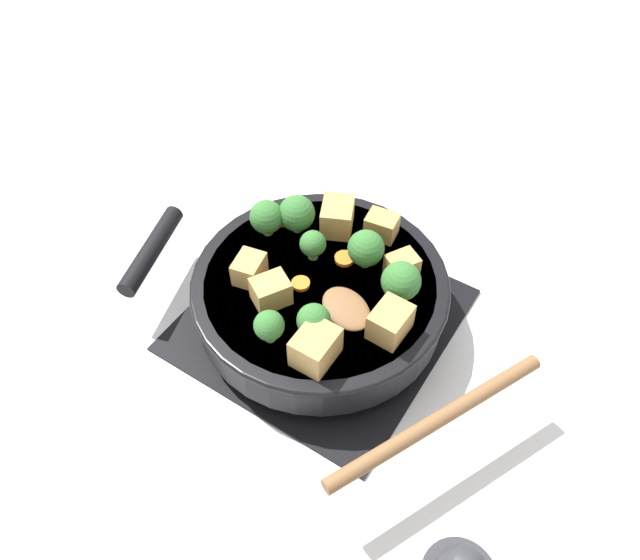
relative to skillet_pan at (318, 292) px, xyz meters
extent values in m
plane|color=silver|center=(0.00, 0.00, -0.06)|extent=(2.40, 2.40, 0.00)
cube|color=black|center=(0.00, 0.00, -0.05)|extent=(0.31, 0.31, 0.01)
torus|color=black|center=(0.00, 0.00, -0.04)|extent=(0.24, 0.24, 0.01)
cube|color=black|center=(0.00, 0.00, -0.04)|extent=(0.01, 0.23, 0.01)
cube|color=black|center=(0.00, 0.00, -0.04)|extent=(0.23, 0.01, 0.01)
cylinder|color=black|center=(0.00, 0.00, 0.00)|extent=(0.30, 0.30, 0.05)
cylinder|color=brown|center=(0.00, 0.00, 0.00)|extent=(0.28, 0.28, 0.05)
torus|color=black|center=(0.00, 0.00, 0.02)|extent=(0.31, 0.31, 0.01)
cylinder|color=black|center=(-0.06, 0.21, 0.01)|extent=(0.14, 0.06, 0.02)
ellipsoid|color=brown|center=(-0.02, -0.05, 0.03)|extent=(0.07, 0.08, 0.01)
cylinder|color=brown|center=(-0.10, -0.20, 0.03)|extent=(0.24, 0.13, 0.02)
cube|color=tan|center=(-0.04, 0.07, 0.04)|extent=(0.04, 0.04, 0.03)
cube|color=tan|center=(-0.02, -0.11, 0.04)|extent=(0.05, 0.04, 0.04)
cube|color=tan|center=(-0.06, 0.03, 0.04)|extent=(0.05, 0.05, 0.03)
cube|color=tan|center=(0.11, -0.03, 0.04)|extent=(0.04, 0.04, 0.03)
cube|color=tan|center=(0.09, 0.03, 0.04)|extent=(0.06, 0.06, 0.04)
cube|color=tan|center=(0.06, -0.08, 0.04)|extent=(0.04, 0.04, 0.03)
cube|color=tan|center=(-0.09, -0.06, 0.04)|extent=(0.05, 0.04, 0.04)
cylinder|color=#709956|center=(-0.07, -0.04, 0.03)|extent=(0.01, 0.01, 0.01)
sphere|color=#387533|center=(-0.07, -0.04, 0.05)|extent=(0.04, 0.04, 0.04)
cylinder|color=#709956|center=(0.03, 0.03, 0.03)|extent=(0.01, 0.01, 0.01)
sphere|color=#387533|center=(0.03, 0.03, 0.05)|extent=(0.03, 0.03, 0.03)
cylinder|color=#709956|center=(0.03, -0.09, 0.03)|extent=(0.01, 0.01, 0.01)
sphere|color=#387533|center=(0.03, -0.09, 0.05)|extent=(0.05, 0.05, 0.05)
cylinder|color=#709956|center=(0.06, 0.07, 0.03)|extent=(0.01, 0.01, 0.01)
sphere|color=#387533|center=(0.06, 0.07, 0.05)|extent=(0.05, 0.05, 0.05)
cylinder|color=#709956|center=(-0.10, 0.00, 0.03)|extent=(0.01, 0.01, 0.01)
sphere|color=#387533|center=(-0.10, 0.00, 0.05)|extent=(0.03, 0.03, 0.03)
cylinder|color=#709956|center=(0.03, 0.10, 0.03)|extent=(0.01, 0.01, 0.01)
sphere|color=#387533|center=(0.03, 0.10, 0.05)|extent=(0.04, 0.04, 0.04)
cylinder|color=#709956|center=(0.05, -0.03, 0.03)|extent=(0.01, 0.01, 0.01)
sphere|color=#387533|center=(0.05, -0.03, 0.05)|extent=(0.04, 0.04, 0.04)
cylinder|color=orange|center=(0.01, -0.11, 0.03)|extent=(0.02, 0.02, 0.01)
cylinder|color=orange|center=(0.06, 0.09, 0.03)|extent=(0.03, 0.03, 0.01)
cylinder|color=orange|center=(-0.02, 0.01, 0.03)|extent=(0.02, 0.02, 0.01)
cylinder|color=orange|center=(0.04, -0.01, 0.03)|extent=(0.02, 0.02, 0.01)
camera|label=1|loc=(-0.40, -0.26, 0.59)|focal=35.00mm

